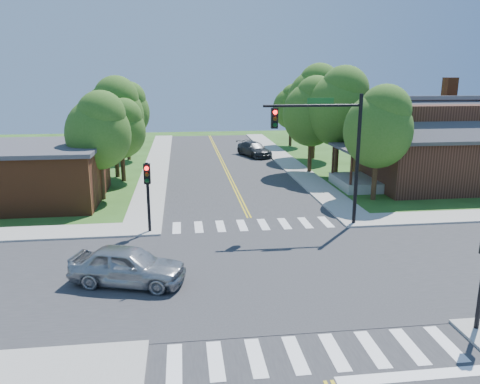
{
  "coord_description": "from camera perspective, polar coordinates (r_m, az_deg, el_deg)",
  "views": [
    {
      "loc": [
        -3.8,
        -18.26,
        8.22
      ],
      "look_at": [
        -0.84,
        5.23,
        2.2
      ],
      "focal_mm": 35.0,
      "sensor_mm": 36.0,
      "label": 1
    }
  ],
  "objects": [
    {
      "name": "ground",
      "position": [
        20.38,
        4.23,
        -9.56
      ],
      "size": [
        100.0,
        100.0,
        0.0
      ],
      "primitive_type": "plane",
      "color": "#2A4F18",
      "rests_on": "ground"
    },
    {
      "name": "road_ns",
      "position": [
        20.37,
        4.24,
        -9.51
      ],
      "size": [
        10.0,
        90.0,
        0.04
      ],
      "primitive_type": "cube",
      "color": "#2D2D30",
      "rests_on": "ground"
    },
    {
      "name": "road_ew",
      "position": [
        20.37,
        4.24,
        -9.5
      ],
      "size": [
        90.0,
        10.0,
        0.04
      ],
      "primitive_type": "cube",
      "color": "#2D2D30",
      "rests_on": "ground"
    },
    {
      "name": "intersection_patch",
      "position": [
        20.38,
        4.23,
        -9.56
      ],
      "size": [
        10.2,
        10.2,
        0.06
      ],
      "primitive_type": "cube",
      "color": "#2D2D30",
      "rests_on": "ground"
    },
    {
      "name": "sidewalk_ne",
      "position": [
        40.15,
        22.25,
        1.48
      ],
      "size": [
        40.0,
        40.0,
        0.14
      ],
      "color": "#9E9B93",
      "rests_on": "ground"
    },
    {
      "name": "sidewalk_nw",
      "position": [
        37.04,
        -25.91,
        0.09
      ],
      "size": [
        40.0,
        40.0,
        0.14
      ],
      "color": "#9E9B93",
      "rests_on": "ground"
    },
    {
      "name": "crosswalk_north",
      "position": [
        26.07,
        1.56,
        -4.02
      ],
      "size": [
        8.85,
        2.0,
        0.01
      ],
      "color": "white",
      "rests_on": "ground"
    },
    {
      "name": "crosswalk_south",
      "position": [
        15.05,
        9.12,
        -18.82
      ],
      "size": [
        8.85,
        2.0,
        0.01
      ],
      "color": "white",
      "rests_on": "ground"
    },
    {
      "name": "centerline",
      "position": [
        20.36,
        4.24,
        -9.44
      ],
      "size": [
        0.3,
        90.0,
        0.01
      ],
      "color": "gold",
      "rests_on": "ground"
    },
    {
      "name": "stop_bar",
      "position": [
        14.86,
        20.65,
        -20.35
      ],
      "size": [
        4.6,
        0.45,
        0.09
      ],
      "primitive_type": "cube",
      "color": "white",
      "rests_on": "ground"
    },
    {
      "name": "signal_mast_ne",
      "position": [
        25.29,
        10.7,
        6.36
      ],
      "size": [
        5.3,
        0.42,
        7.2
      ],
      "color": "black",
      "rests_on": "ground"
    },
    {
      "name": "signal_pole_nw",
      "position": [
        24.54,
        -11.21,
        0.9
      ],
      "size": [
        0.34,
        0.42,
        3.8
      ],
      "color": "black",
      "rests_on": "ground"
    },
    {
      "name": "house_ne",
      "position": [
        37.91,
        22.93,
        5.73
      ],
      "size": [
        13.05,
        8.8,
        7.11
      ],
      "color": "black",
      "rests_on": "ground"
    },
    {
      "name": "building_nw",
      "position": [
        33.73,
        -25.01,
        2.09
      ],
      "size": [
        10.4,
        8.4,
        3.73
      ],
      "color": "brown",
      "rests_on": "ground"
    },
    {
      "name": "tree_e_a",
      "position": [
        31.75,
        16.68,
        7.82
      ],
      "size": [
        4.47,
        4.25,
        7.6
      ],
      "color": "#382314",
      "rests_on": "ground"
    },
    {
      "name": "tree_e_b",
      "position": [
        38.4,
        12.14,
        10.36
      ],
      "size": [
        5.22,
        4.96,
        8.87
      ],
      "color": "#382314",
      "rests_on": "ground"
    },
    {
      "name": "tree_e_c",
      "position": [
        46.57,
        9.27,
        11.4
      ],
      "size": [
        5.42,
        5.15,
        9.22
      ],
      "color": "#382314",
      "rests_on": "ground"
    },
    {
      "name": "tree_e_d",
      "position": [
        54.66,
        6.35,
        10.45
      ],
      "size": [
        4.19,
        3.98,
        7.12
      ],
      "color": "#382314",
      "rests_on": "ground"
    },
    {
      "name": "tree_w_a",
      "position": [
        31.93,
        -16.78,
        7.37
      ],
      "size": [
        4.24,
        4.03,
        7.21
      ],
      "color": "#382314",
      "rests_on": "ground"
    },
    {
      "name": "tree_w_b",
      "position": [
        38.77,
        -15.06,
        9.47
      ],
      "size": [
        4.76,
        4.52,
        8.09
      ],
      "color": "#382314",
      "rests_on": "ground"
    },
    {
      "name": "tree_w_c",
      "position": [
        46.61,
        -13.61,
        9.83
      ],
      "size": [
        4.43,
        4.21,
        7.53
      ],
      "color": "#382314",
      "rests_on": "ground"
    },
    {
      "name": "tree_w_d",
      "position": [
        55.39,
        -12.82,
        9.57
      ],
      "size": [
        3.62,
        3.44,
        6.15
      ],
      "color": "#382314",
      "rests_on": "ground"
    },
    {
      "name": "tree_house",
      "position": [
        39.45,
        8.85,
        9.86
      ],
      "size": [
        4.76,
        4.52,
        8.09
      ],
      "color": "#382314",
      "rests_on": "ground"
    },
    {
      "name": "tree_bldg",
      "position": [
        37.18,
        -14.24,
        7.66
      ],
      "size": [
        3.8,
        3.61,
        6.45
      ],
      "color": "#382314",
      "rests_on": "ground"
    },
    {
      "name": "car_silver",
      "position": [
        19.32,
        -13.51,
        -8.79
      ],
      "size": [
        4.39,
        5.62,
        1.57
      ],
      "primitive_type": "imported",
      "rotation": [
        0.0,
        0.0,
        1.28
      ],
      "color": "#A6A9AD",
      "rests_on": "ground"
    },
    {
      "name": "car_dgrey",
      "position": [
        47.62,
        1.73,
        5.18
      ],
      "size": [
        5.08,
        6.14,
        1.42
      ],
      "primitive_type": "imported",
      "rotation": [
        0.0,
        0.0,
        0.34
      ],
      "color": "#2B2D30",
      "rests_on": "ground"
    }
  ]
}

